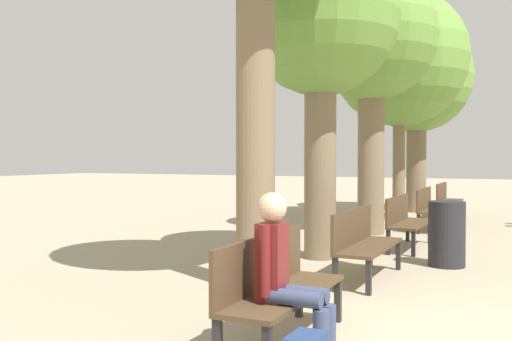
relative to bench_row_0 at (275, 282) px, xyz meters
The scene contains 11 objects.
bench_row_0 is the anchor object (origin of this frame).
bench_row_1 2.76m from the bench_row_0, 90.00° to the left, with size 0.48×1.71×0.89m.
bench_row_2 5.52m from the bench_row_0, 90.00° to the left, with size 0.48×1.71×0.89m.
bench_row_3 8.28m from the bench_row_0, 90.00° to the left, with size 0.48×1.71×0.89m.
bench_row_4 11.04m from the bench_row_0, 90.00° to the left, with size 0.48×1.71×0.89m.
tree_row_1 5.12m from the bench_row_0, 103.90° to the left, with size 2.41×2.41×4.91m.
tree_row_2 7.91m from the bench_row_0, 97.89° to the left, with size 2.64×2.64×5.33m.
tree_row_3 10.47m from the bench_row_0, 95.69° to the left, with size 3.33×3.33×5.65m.
tree_row_4 12.71m from the bench_row_0, 94.58° to the left, with size 3.10×3.10×5.38m.
person_seated 0.45m from the bench_row_0, 54.95° to the right, with size 0.61×0.34×1.29m.
trash_bin 4.21m from the bench_row_0, 78.15° to the left, with size 0.51×0.51×0.93m.
Camera 1 is at (-0.26, -3.80, 1.55)m, focal length 40.00 mm.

